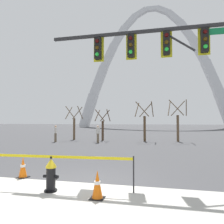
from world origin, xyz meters
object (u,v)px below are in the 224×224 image
object	(u,v)px
monument_arch	(152,73)
traffic_cone_by_hydrant	(97,185)
fire_hydrant	(51,175)
pedestrian_walking_left	(56,133)
traffic_signal_gantry	(178,59)
pedestrian_standing_center	(98,134)
traffic_cone_mid_sidewalk	(23,167)

from	to	relation	value
monument_arch	traffic_cone_by_hydrant	bearing A→B (deg)	-89.23
fire_hydrant	pedestrian_walking_left	size ratio (longest dim) A/B	0.62
fire_hydrant	traffic_cone_by_hydrant	world-z (taller)	fire_hydrant
traffic_signal_gantry	monument_arch	size ratio (longest dim) A/B	0.17
pedestrian_walking_left	pedestrian_standing_center	distance (m)	4.12
fire_hydrant	pedestrian_walking_left	bearing A→B (deg)	117.10
fire_hydrant	pedestrian_standing_center	bearing A→B (deg)	100.96
fire_hydrant	monument_arch	world-z (taller)	monument_arch
pedestrian_standing_center	traffic_cone_mid_sidewalk	bearing A→B (deg)	-85.82
traffic_cone_by_hydrant	monument_arch	xyz separation A→B (m)	(-0.82, 60.75, 16.27)
traffic_signal_gantry	monument_arch	xyz separation A→B (m)	(-3.10, 57.58, 12.23)
monument_arch	pedestrian_walking_left	size ratio (longest dim) A/B	29.33
traffic_cone_by_hydrant	traffic_cone_mid_sidewalk	bearing A→B (deg)	156.26
traffic_cone_mid_sidewalk	monument_arch	world-z (taller)	monument_arch
traffic_signal_gantry	pedestrian_walking_left	world-z (taller)	traffic_signal_gantry
traffic_cone_by_hydrant	traffic_signal_gantry	xyz separation A→B (m)	(2.28, 3.17, 4.05)
traffic_cone_by_hydrant	pedestrian_standing_center	bearing A→B (deg)	106.49
fire_hydrant	traffic_cone_by_hydrant	bearing A→B (deg)	-10.33
traffic_cone_by_hydrant	pedestrian_walking_left	size ratio (longest dim) A/B	0.46
traffic_cone_mid_sidewalk	monument_arch	xyz separation A→B (m)	(2.34, 59.36, 16.27)
traffic_cone_by_hydrant	monument_arch	size ratio (longest dim) A/B	0.02
monument_arch	traffic_cone_mid_sidewalk	bearing A→B (deg)	-92.26
pedestrian_walking_left	pedestrian_standing_center	bearing A→B (deg)	4.78
traffic_cone_by_hydrant	pedestrian_standing_center	size ratio (longest dim) A/B	0.46
fire_hydrant	pedestrian_walking_left	xyz separation A→B (m)	(-6.71, 13.11, 0.35)
traffic_signal_gantry	pedestrian_standing_center	size ratio (longest dim) A/B	4.92
traffic_cone_mid_sidewalk	pedestrian_walking_left	size ratio (longest dim) A/B	0.46
traffic_signal_gantry	pedestrian_walking_left	size ratio (longest dim) A/B	4.92
fire_hydrant	traffic_signal_gantry	world-z (taller)	traffic_signal_gantry
traffic_cone_by_hydrant	pedestrian_walking_left	xyz separation A→B (m)	(-8.17, 13.38, 0.46)
pedestrian_walking_left	monument_arch	bearing A→B (deg)	81.19
traffic_cone_by_hydrant	monument_arch	world-z (taller)	monument_arch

